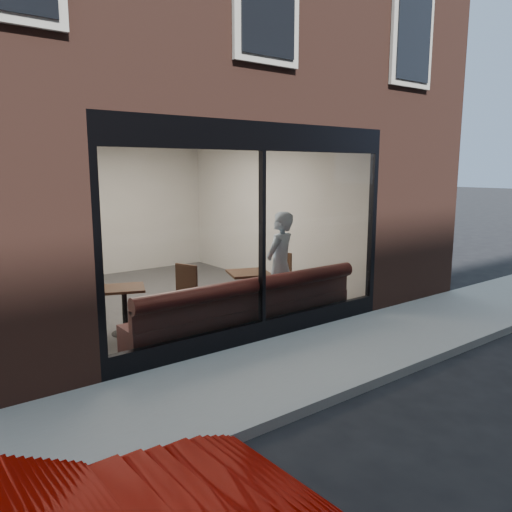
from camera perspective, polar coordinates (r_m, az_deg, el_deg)
ground at (r=6.28m, az=12.68°, el=-14.27°), size 120.00×120.00×0.00m
sidewalk_near at (r=6.91m, az=6.19°, el=-11.74°), size 40.00×2.00×0.01m
kerb_near at (r=6.23m, az=13.07°, el=-13.90°), size 40.00×0.10×0.12m
host_building_pier_right at (r=14.25m, az=-2.22°, el=6.16°), size 2.50×12.00×3.20m
host_building_backfill at (r=15.31m, az=-20.56°, el=5.80°), size 5.00×6.00×3.20m
cafe_floor at (r=10.03m, az=-9.81°, el=-4.79°), size 6.00×6.00×0.00m
cafe_ceiling at (r=9.72m, az=-10.38°, el=13.59°), size 6.00×6.00×0.00m
cafe_wall_back at (r=12.47m, az=-16.46°, el=5.21°), size 5.00×0.00×5.00m
cafe_wall_left at (r=8.89m, az=-24.48°, el=2.93°), size 0.00×6.00×6.00m
cafe_wall_right at (r=11.11m, az=1.42°, el=5.07°), size 0.00×6.00×6.00m
storefront_kick at (r=7.60m, az=0.69°, el=-8.46°), size 5.00×0.10×0.30m
storefront_header at (r=7.22m, az=0.74°, el=13.52°), size 5.00×0.10×0.40m
storefront_mullion at (r=7.28m, az=0.72°, el=2.05°), size 0.06×0.10×2.50m
storefront_glass at (r=7.26m, az=0.86°, el=2.03°), size 4.80×0.00×4.80m
banquette at (r=7.88m, az=-1.12°, el=-7.21°), size 4.00×0.55×0.45m
person at (r=8.48m, az=2.76°, el=-1.12°), size 0.79×0.66×1.84m
cafe_table_left at (r=7.92m, az=-14.86°, el=-3.59°), size 0.80×0.80×0.04m
cafe_table_right at (r=8.76m, az=-0.83°, el=-1.96°), size 0.88×0.88×0.04m
cafe_chair_left at (r=8.55m, az=-8.71°, el=-5.83°), size 0.58×0.58×0.04m
cafe_chair_right at (r=9.64m, az=2.52°, el=-3.90°), size 0.46×0.46×0.04m
wall_poster at (r=8.09m, az=-22.71°, el=1.09°), size 0.02×0.65×0.87m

